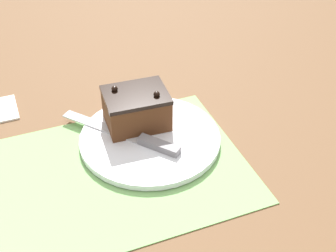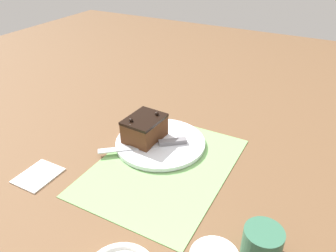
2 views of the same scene
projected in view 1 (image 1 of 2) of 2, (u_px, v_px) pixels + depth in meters
name	position (u px, v px, depth m)	size (l,w,h in m)	color
ground_plane	(116.00, 173.00, 0.83)	(3.00, 3.00, 0.00)	brown
placemat_woven	(116.00, 172.00, 0.83)	(0.46, 0.34, 0.00)	#7AB266
cake_plate	(150.00, 138.00, 0.89)	(0.27, 0.27, 0.01)	white
chocolate_cake	(136.00, 108.00, 0.90)	(0.13, 0.10, 0.08)	#512D19
serving_knife	(139.00, 139.00, 0.87)	(0.18, 0.21, 0.01)	slate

